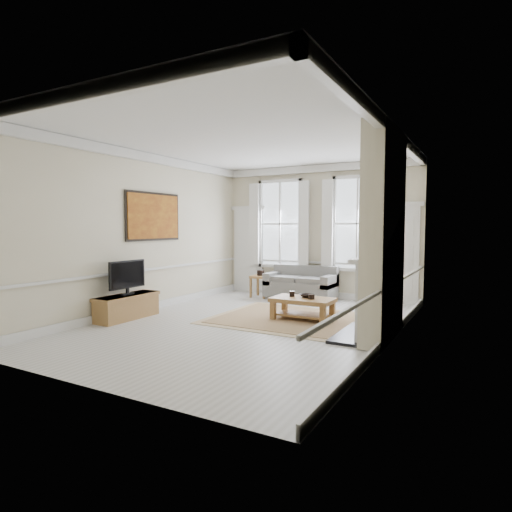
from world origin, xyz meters
The scene contains 23 objects.
floor centered at (0.00, 0.00, 0.00)m, with size 7.20×7.20×0.00m, color #B7B5AD.
ceiling centered at (0.00, 0.00, 3.40)m, with size 7.20×7.20×0.00m, color white.
back_wall centered at (0.00, 3.60, 1.70)m, with size 5.20×5.20×0.00m, color beige.
left_wall centered at (-2.60, 0.00, 1.70)m, with size 7.20×7.20×0.00m, color beige.
right_wall centered at (2.60, 0.00, 1.70)m, with size 7.20×7.20×0.00m, color beige.
window_left centered at (-1.05, 3.55, 1.90)m, with size 1.26×0.20×2.20m, color #B2BCC6, non-canonical shape.
window_right centered at (1.05, 3.55, 1.90)m, with size 1.26×0.20×2.20m, color #B2BCC6, non-canonical shape.
door_left centered at (-2.05, 3.56, 1.15)m, with size 0.90×0.08×2.30m, color silver.
door_right centered at (2.05, 3.56, 1.15)m, with size 0.90×0.08×2.30m, color silver.
painting centered at (-2.56, 0.30, 2.05)m, with size 0.05×1.66×1.06m, color #B3731E.
chimney_breast centered at (2.43, 0.20, 1.70)m, with size 0.35×1.70×3.38m, color beige.
hearth centered at (2.00, 0.20, 0.03)m, with size 0.55×1.50×0.05m, color black.
fireplace centered at (2.20, 0.20, 0.73)m, with size 0.21×1.45×1.33m.
mirror centered at (2.21, 0.20, 2.05)m, with size 0.06×1.26×1.06m, color gold.
sofa centered at (-0.24, 3.11, 0.35)m, with size 1.73×0.84×0.83m.
side_table centered at (-1.27, 2.85, 0.45)m, with size 0.50×0.50×0.56m.
rug centered at (0.76, 0.82, 0.01)m, with size 3.50×2.60×0.02m, color #9C7850.
coffee_table centered at (0.76, 0.82, 0.36)m, with size 1.19×0.69×0.44m.
ceramic_pot_a centered at (0.51, 0.87, 0.50)m, with size 0.10×0.10×0.10m, color black.
ceramic_pot_b centered at (0.96, 0.77, 0.49)m, with size 0.13×0.13×0.09m, color black.
bowl centered at (0.81, 0.92, 0.48)m, with size 0.27×0.27×0.07m, color black.
tv_stand centered at (-2.34, -0.74, 0.24)m, with size 0.44×1.36×0.49m, color olive.
tv centered at (-2.32, -0.74, 0.88)m, with size 0.08×0.90×0.68m.
Camera 1 is at (3.97, -6.83, 1.84)m, focal length 30.00 mm.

